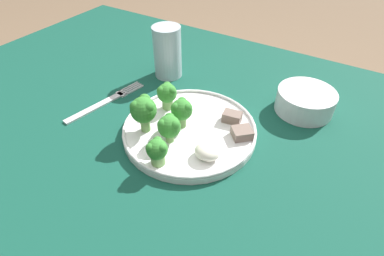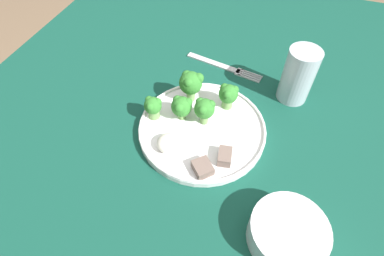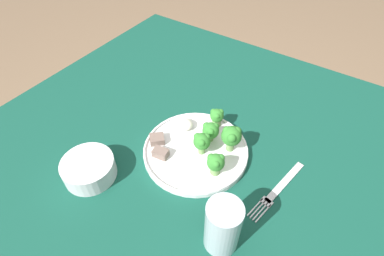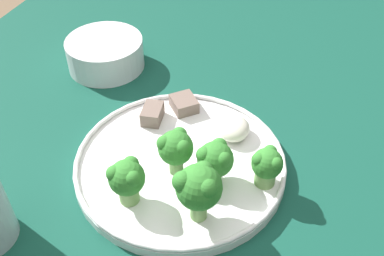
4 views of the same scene
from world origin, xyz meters
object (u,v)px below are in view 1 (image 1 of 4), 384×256
fork (105,102)px  drinking_glass (168,55)px  dinner_plate (190,129)px  cream_bowl (305,101)px

fork → drinking_glass: size_ratio=1.61×
dinner_plate → drinking_glass: size_ratio=2.09×
dinner_plate → fork: 0.21m
dinner_plate → cream_bowl: (0.16, 0.18, 0.01)m
fork → drinking_glass: bearing=74.2°
cream_bowl → drinking_glass: drinking_glass is taller
dinner_plate → drinking_glass: bearing=135.5°
drinking_glass → cream_bowl: bearing=5.2°
drinking_glass → fork: bearing=-105.8°
dinner_plate → cream_bowl: size_ratio=2.15×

